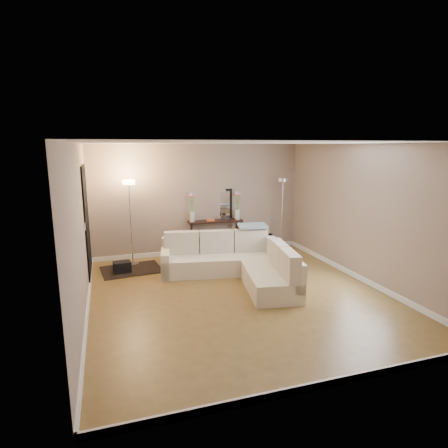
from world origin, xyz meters
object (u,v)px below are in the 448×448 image
object	(u,v)px
console_table	(212,235)
floor_lamp_unlit	(282,200)
floor_lamp_lit	(130,206)
sectional_sofa	(237,262)

from	to	relation	value
console_table	floor_lamp_unlit	size ratio (longest dim) A/B	0.74
console_table	floor_lamp_lit	size ratio (longest dim) A/B	0.72
console_table	floor_lamp_lit	bearing A→B (deg)	-169.67
floor_lamp_unlit	floor_lamp_lit	bearing A→B (deg)	-178.60
sectional_sofa	floor_lamp_lit	distance (m)	2.60
sectional_sofa	floor_lamp_lit	xyz separation A→B (m)	(-1.91, 1.45, 0.99)
floor_lamp_lit	floor_lamp_unlit	xyz separation A→B (m)	(3.61, 0.09, -0.04)
sectional_sofa	console_table	distance (m)	1.80
floor_lamp_lit	floor_lamp_unlit	distance (m)	3.61
console_table	floor_lamp_unlit	xyz separation A→B (m)	(1.71, -0.26, 0.81)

